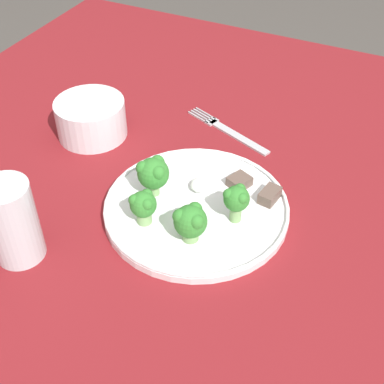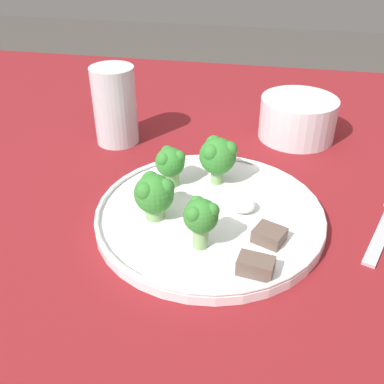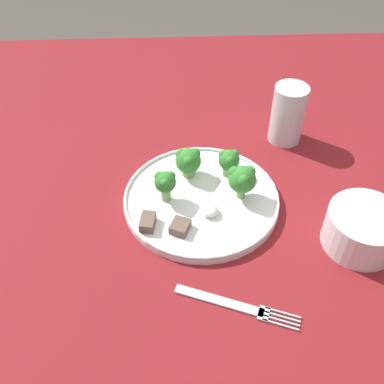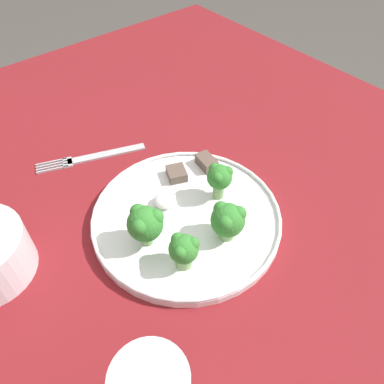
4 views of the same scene
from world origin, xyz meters
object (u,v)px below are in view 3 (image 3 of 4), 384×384
Objects in this scene: dinner_plate at (201,199)px; cream_bowl at (362,230)px; fork at (235,305)px; drinking_glass at (287,117)px.

cream_bowl reaches higher than dinner_plate.
fork is 1.49× the size of cream_bowl.
cream_bowl is 0.30m from drinking_glass.
drinking_glass reaches higher than cream_bowl.
dinner_plate is 2.28× the size of drinking_glass.
fork is (0.22, 0.04, -0.01)m from dinner_plate.
drinking_glass is (-0.29, -0.07, 0.02)m from cream_bowl.
drinking_glass is at bearing 134.26° from dinner_plate.
dinner_plate is 0.28m from cream_bowl.
cream_bowl is (-0.11, 0.22, 0.03)m from fork.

